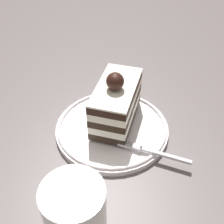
{
  "coord_description": "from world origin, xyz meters",
  "views": [
    {
      "loc": [
        -0.02,
        0.34,
        0.37
      ],
      "look_at": [
        -0.02,
        -0.03,
        0.05
      ],
      "focal_mm": 45.86,
      "sensor_mm": 36.0,
      "label": 1
    }
  ],
  "objects": [
    {
      "name": "ground_plane",
      "position": [
        0.0,
        0.0,
        0.0
      ],
      "size": [
        2.4,
        2.4,
        0.0
      ],
      "primitive_type": "plane",
      "color": "#595152"
    },
    {
      "name": "dessert_plate",
      "position": [
        -0.02,
        -0.03,
        0.01
      ],
      "size": [
        0.2,
        0.2,
        0.02
      ],
      "color": "white",
      "rests_on": "ground_plane"
    },
    {
      "name": "cake_slice",
      "position": [
        -0.02,
        -0.04,
        0.05
      ],
      "size": [
        0.09,
        0.14,
        0.1
      ],
      "color": "black",
      "rests_on": "dessert_plate"
    },
    {
      "name": "fork",
      "position": [
        -0.08,
        0.04,
        0.02
      ],
      "size": [
        0.12,
        0.05,
        0.0
      ],
      "color": "silver",
      "rests_on": "dessert_plate"
    },
    {
      "name": "drink_glass_near",
      "position": [
        0.03,
        0.16,
        0.04
      ],
      "size": [
        0.08,
        0.08,
        0.1
      ],
      "color": "white",
      "rests_on": "ground_plane"
    }
  ]
}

